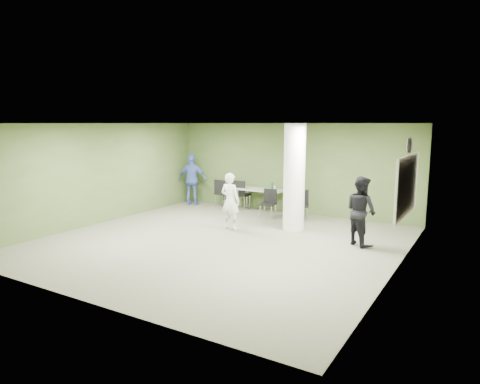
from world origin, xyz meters
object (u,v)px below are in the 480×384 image
Objects in this scene: woman_white at (230,201)px; folding_table at (261,191)px; chair_back_left at (222,191)px; man_blue at (192,180)px; man_black at (361,211)px.

folding_table is at bearing -80.71° from woman_white.
folding_table is 2.37m from woman_white.
folding_table is at bearing -177.92° from chair_back_left.
man_blue is at bearing -174.03° from folding_table.
man_black is 0.91× the size of man_blue.
man_black is 6.61m from man_blue.
woman_white is at bearing 130.18° from chair_back_left.
chair_back_left is at bearing -50.94° from woman_white.
woman_white is 0.86× the size of man_blue.
chair_back_left is at bearing 12.56° from man_black.
man_blue is at bearing 17.50° from man_black.
woman_white is at bearing 125.60° from man_blue.
man_black reaches higher than folding_table.
woman_white is at bearing -79.58° from folding_table.
man_blue is (-6.32, 1.94, 0.08)m from man_black.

